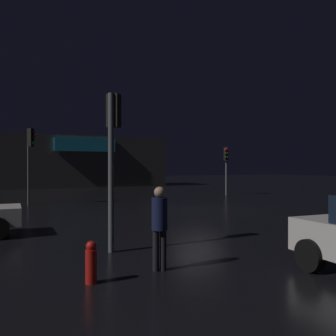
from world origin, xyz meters
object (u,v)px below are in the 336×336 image
Objects in this scene: fire_hydrant at (91,262)px; traffic_signal_cross_left at (226,161)px; pedestrian at (160,221)px; traffic_signal_main at (30,146)px; traffic_signal_cross_right at (113,141)px; store_building at (79,162)px.

traffic_signal_cross_left is at bearing 48.34° from fire_hydrant.
pedestrian is 2.21× the size of fire_hydrant.
traffic_signal_cross_left is at bearing 3.74° from traffic_signal_main.
traffic_signal_main is 15.62m from fire_hydrant.
traffic_signal_main is 1.19× the size of traffic_signal_cross_left.
traffic_signal_main is at bearing 94.98° from pedestrian.
fire_hydrant is at bearing -116.21° from traffic_signal_cross_right.
pedestrian is 1.68m from fire_hydrant.
fire_hydrant is (-1.15, -2.33, -2.51)m from traffic_signal_cross_right.
store_building is at bearing 81.02° from pedestrian.
store_building is 22.32× the size of fire_hydrant.
traffic_signal_main reaches higher than fire_hydrant.
pedestrian is (-5.21, -33.00, -1.64)m from store_building.
store_building reaches higher than traffic_signal_cross_right.
fire_hydrant is at bearing -172.37° from pedestrian.
traffic_signal_cross_left is 4.55× the size of fire_hydrant.
traffic_signal_main is (-6.53, -17.88, 0.71)m from store_building.
traffic_signal_cross_left is 2.06× the size of pedestrian.
traffic_signal_cross_left is at bearing 46.28° from traffic_signal_cross_right.
traffic_signal_cross_left reaches higher than pedestrian.
traffic_signal_cross_right is 2.30× the size of pedestrian.
traffic_signal_cross_right is (0.93, -13.00, -0.50)m from traffic_signal_main.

